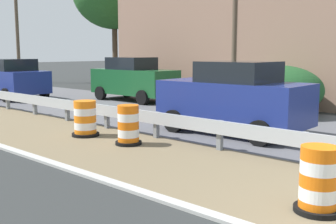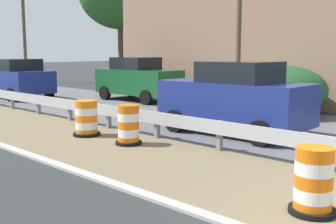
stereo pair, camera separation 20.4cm
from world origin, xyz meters
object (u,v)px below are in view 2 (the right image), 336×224
(traffic_barrel_nearest, at_px, (313,184))
(car_distant_b, at_px, (235,98))
(car_distant_a, at_px, (138,79))
(utility_pole_mid, at_px, (24,32))
(traffic_barrel_mid, at_px, (86,120))
(utility_pole_near, at_px, (240,3))
(traffic_barrel_close, at_px, (128,127))
(car_lead_near_lane, at_px, (16,78))

(traffic_barrel_nearest, bearing_deg, car_distant_b, 45.45)
(car_distant_a, bearing_deg, utility_pole_mid, 171.77)
(car_distant_a, height_order, utility_pole_mid, utility_pole_mid)
(traffic_barrel_mid, distance_m, utility_pole_mid, 21.52)
(car_distant_b, bearing_deg, traffic_barrel_mid, 45.85)
(traffic_barrel_mid, height_order, utility_pole_near, utility_pole_near)
(traffic_barrel_close, relative_size, car_distant_b, 0.23)
(car_lead_near_lane, relative_size, car_distant_b, 1.06)
(traffic_barrel_close, xyz_separation_m, utility_pole_near, (8.70, 2.70, 3.91))
(traffic_barrel_nearest, distance_m, utility_pole_near, 13.24)
(traffic_barrel_close, bearing_deg, car_distant_b, -20.85)
(traffic_barrel_mid, distance_m, car_distant_b, 4.13)
(traffic_barrel_close, height_order, car_lead_near_lane, car_lead_near_lane)
(car_lead_near_lane, bearing_deg, traffic_barrel_nearest, 166.75)
(car_distant_b, height_order, utility_pole_mid, utility_pole_mid)
(utility_pole_mid, bearing_deg, traffic_barrel_nearest, -109.91)
(traffic_barrel_close, relative_size, car_lead_near_lane, 0.22)
(traffic_barrel_mid, relative_size, utility_pole_mid, 0.14)
(traffic_barrel_nearest, xyz_separation_m, car_distant_b, (4.07, 4.13, 0.58))
(car_distant_a, bearing_deg, traffic_barrel_nearest, -32.73)
(traffic_barrel_mid, height_order, car_distant_a, car_distant_a)
(traffic_barrel_close, height_order, utility_pole_mid, utility_pole_mid)
(utility_pole_mid, bearing_deg, car_lead_near_lane, -120.19)
(traffic_barrel_close, bearing_deg, traffic_barrel_nearest, -102.17)
(traffic_barrel_nearest, xyz_separation_m, traffic_barrel_mid, (1.06, 6.90, 0.00))
(traffic_barrel_nearest, relative_size, car_distant_a, 0.22)
(car_distant_b, xyz_separation_m, utility_pole_near, (5.76, 3.82, 3.34))
(traffic_barrel_close, bearing_deg, utility_pole_mid, 68.26)
(car_distant_a, height_order, utility_pole_near, utility_pole_near)
(traffic_barrel_nearest, relative_size, traffic_barrel_mid, 1.00)
(traffic_barrel_close, distance_m, car_distant_a, 9.35)
(car_lead_near_lane, xyz_separation_m, utility_pole_near, (5.63, -9.23, 3.38))
(traffic_barrel_nearest, xyz_separation_m, car_distant_a, (7.58, 11.99, 0.58))
(traffic_barrel_nearest, bearing_deg, utility_pole_mid, 70.09)
(traffic_barrel_nearest, xyz_separation_m, traffic_barrel_close, (1.13, 5.25, 0.01))
(traffic_barrel_close, bearing_deg, car_lead_near_lane, 75.58)
(traffic_barrel_nearest, height_order, car_distant_a, car_distant_a)
(traffic_barrel_mid, relative_size, utility_pole_near, 0.12)
(car_lead_near_lane, xyz_separation_m, utility_pole_mid, (5.36, 9.22, 2.75))
(traffic_barrel_nearest, distance_m, car_distant_a, 14.20)
(utility_pole_near, bearing_deg, traffic_barrel_close, -162.74)
(car_lead_near_lane, bearing_deg, traffic_barrel_close, 166.07)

